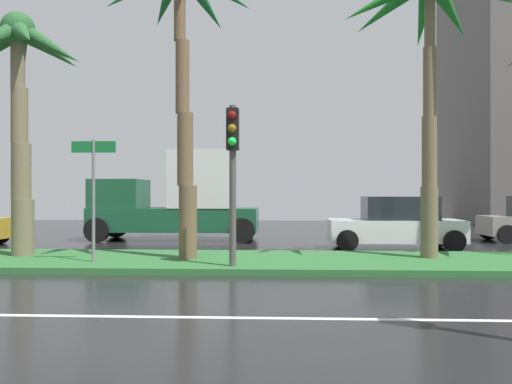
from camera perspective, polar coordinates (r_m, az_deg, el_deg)
The scene contains 9 objects.
ground_plane at distance 15.79m, azimuth -14.40°, elevation -6.97°, with size 90.00×42.00×0.10m, color black.
median_strip at distance 14.83m, azimuth -15.55°, elevation -6.93°, with size 85.50×4.00×0.15m, color #2D6B33.
palm_tree_centre_left at distance 16.40m, azimuth -23.76°, elevation 11.68°, with size 3.69×3.58×6.60m.
palm_tree_centre at distance 14.90m, azimuth -7.93°, elevation 18.21°, with size 4.05×3.95×8.07m.
palm_tree_centre_right at distance 15.88m, azimuth 17.82°, elevation 17.52°, with size 4.86×4.70×7.95m.
traffic_signal_median_right at distance 12.57m, azimuth -2.47°, elevation 3.86°, with size 0.28×0.43×3.71m.
street_name_sign at distance 13.90m, azimuth -16.69°, elevation 0.89°, with size 1.10×0.08×3.00m.
box_truck_lead at distance 21.32m, azimuth -8.26°, elevation -0.87°, with size 6.40×2.64×3.46m.
car_in_traffic_second at distance 18.43m, azimuth 14.50°, elevation -3.24°, with size 4.30×2.02×1.72m.
Camera 1 is at (4.63, -5.98, 1.85)m, focal length 38.12 mm.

